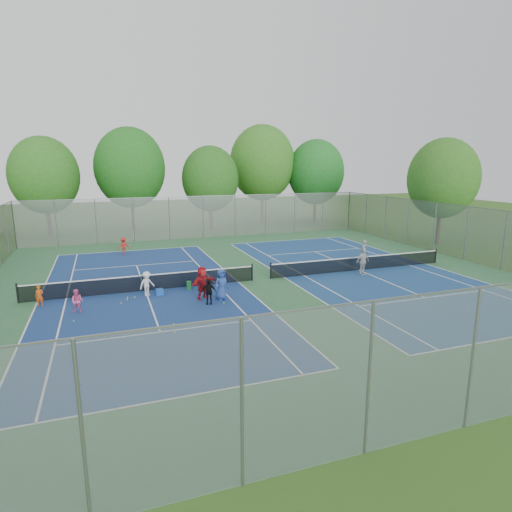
{
  "coord_description": "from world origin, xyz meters",
  "views": [
    {
      "loc": [
        -8.91,
        -23.92,
        7.11
      ],
      "look_at": [
        0.0,
        1.0,
        1.3
      ],
      "focal_mm": 30.0,
      "sensor_mm": 36.0,
      "label": 1
    }
  ],
  "objects_px": {
    "net_left": "(145,283)",
    "net_right": "(359,264)",
    "ball_crate": "(160,292)",
    "ball_hopper": "(189,285)",
    "instructor": "(364,250)"
  },
  "relations": [
    {
      "from": "net_left",
      "to": "net_right",
      "type": "xyz_separation_m",
      "value": [
        14.0,
        0.0,
        0.0
      ]
    },
    {
      "from": "ball_crate",
      "to": "net_left",
      "type": "bearing_deg",
      "value": 122.32
    },
    {
      "from": "ball_crate",
      "to": "ball_hopper",
      "type": "height_order",
      "value": "ball_hopper"
    },
    {
      "from": "ball_hopper",
      "to": "instructor",
      "type": "bearing_deg",
      "value": 12.72
    },
    {
      "from": "ball_crate",
      "to": "instructor",
      "type": "relative_size",
      "value": 0.26
    },
    {
      "from": "instructor",
      "to": "net_right",
      "type": "bearing_deg",
      "value": 18.57
    },
    {
      "from": "net_left",
      "to": "net_right",
      "type": "relative_size",
      "value": 1.0
    },
    {
      "from": "net_right",
      "to": "ball_crate",
      "type": "height_order",
      "value": "net_right"
    },
    {
      "from": "net_right",
      "to": "net_left",
      "type": "bearing_deg",
      "value": 180.0
    },
    {
      "from": "ball_hopper",
      "to": "instructor",
      "type": "relative_size",
      "value": 0.32
    },
    {
      "from": "ball_crate",
      "to": "net_right",
      "type": "bearing_deg",
      "value": 4.48
    },
    {
      "from": "ball_crate",
      "to": "ball_hopper",
      "type": "bearing_deg",
      "value": 16.16
    },
    {
      "from": "ball_crate",
      "to": "instructor",
      "type": "bearing_deg",
      "value": 13.11
    },
    {
      "from": "net_left",
      "to": "net_right",
      "type": "distance_m",
      "value": 14.0
    },
    {
      "from": "net_right",
      "to": "ball_hopper",
      "type": "xyz_separation_m",
      "value": [
        -11.62,
        -0.55,
        -0.21
      ]
    }
  ]
}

